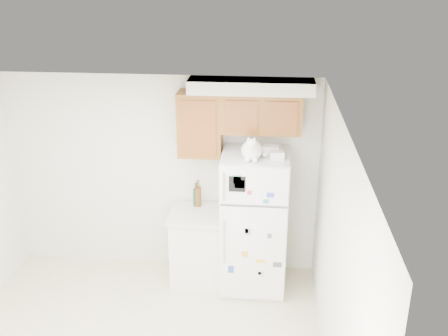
# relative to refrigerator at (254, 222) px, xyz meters

# --- Properties ---
(room_shell) EXTENTS (3.84, 4.04, 2.52)m
(room_shell) POSITION_rel_refrigerator_xyz_m (-1.03, -1.36, 0.82)
(room_shell) COLOR silver
(room_shell) RESTS_ON ground_plane
(refrigerator) EXTENTS (0.76, 0.78, 1.70)m
(refrigerator) POSITION_rel_refrigerator_xyz_m (0.00, 0.00, 0.00)
(refrigerator) COLOR white
(refrigerator) RESTS_ON ground_plane
(base_counter) EXTENTS (0.64, 0.64, 0.92)m
(base_counter) POSITION_rel_refrigerator_xyz_m (-0.69, 0.07, -0.39)
(base_counter) COLOR white
(base_counter) RESTS_ON ground_plane
(cat) EXTENTS (0.29, 0.43, 0.30)m
(cat) POSITION_rel_refrigerator_xyz_m (-0.04, -0.14, 0.96)
(cat) COLOR white
(cat) RESTS_ON refrigerator
(storage_box_back) EXTENTS (0.19, 0.14, 0.10)m
(storage_box_back) POSITION_rel_refrigerator_xyz_m (0.17, 0.03, 0.90)
(storage_box_back) COLOR white
(storage_box_back) RESTS_ON refrigerator
(storage_box_front) EXTENTS (0.17, 0.14, 0.09)m
(storage_box_front) POSITION_rel_refrigerator_xyz_m (0.23, -0.12, 0.89)
(storage_box_front) COLOR white
(storage_box_front) RESTS_ON refrigerator
(bottle_green) EXTENTS (0.07, 0.07, 0.30)m
(bottle_green) POSITION_rel_refrigerator_xyz_m (-0.72, 0.24, 0.22)
(bottle_green) COLOR #19381E
(bottle_green) RESTS_ON base_counter
(bottle_amber) EXTENTS (0.08, 0.08, 0.34)m
(bottle_amber) POSITION_rel_refrigerator_xyz_m (-0.69, 0.24, 0.24)
(bottle_amber) COLOR #593814
(bottle_amber) RESTS_ON base_counter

